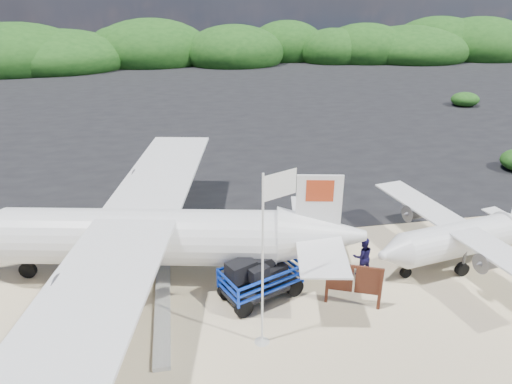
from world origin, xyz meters
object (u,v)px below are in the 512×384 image
Objects in this scene: signboard at (351,305)px; crew_a at (246,255)px; baggage_cart at (261,296)px; aircraft_small at (161,90)px; crew_b at (363,257)px; aircraft_large at (336,106)px; flagpole at (262,342)px.

signboard is 1.06× the size of crew_a.
aircraft_small is (-3.83, 36.20, 0.00)m from baggage_cart.
crew_b is at bearing 81.81° from signboard.
baggage_cart is 0.16× the size of aircraft_large.
crew_b is 0.09× the size of aircraft_large.
aircraft_small reaches higher than baggage_cart.
signboard is at bearing 83.31° from aircraft_large.
crew_a is 0.10× the size of aircraft_large.
signboard is at bearing 90.41° from aircraft_small.
aircraft_large is (8.88, 27.26, 0.00)m from signboard.
crew_a is 27.76m from aircraft_large.
baggage_cart is at bearing 77.16° from aircraft_large.
crew_b reaches higher than baggage_cart.
aircraft_small is (-7.74, 35.54, -0.76)m from crew_b.
aircraft_large reaches higher than crew_a.
aircraft_large is at bearing 94.52° from signboard.
aircraft_small is at bearing -21.11° from aircraft_large.
aircraft_large is (12.11, 24.97, -0.92)m from crew_a.
aircraft_large reaches higher than crew_b.
aircraft_small is (-3.46, 38.39, 0.00)m from flagpole.
crew_b is at bearing 33.70° from flagpole.
crew_a is 1.20× the size of crew_b.
flagpole is 3.60m from crew_a.
aircraft_small is at bearing 73.17° from baggage_cart.
flagpole reaches higher than aircraft_large.
baggage_cart is 1.57× the size of crew_a.
flagpole reaches higher than baggage_cart.
flagpole is 2.98× the size of crew_a.
flagpole is at bearing -122.44° from baggage_cart.
crew_b is at bearing 92.42° from aircraft_small.
crew_a is at bearing 167.15° from signboard.
crew_a is 4.27m from crew_b.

